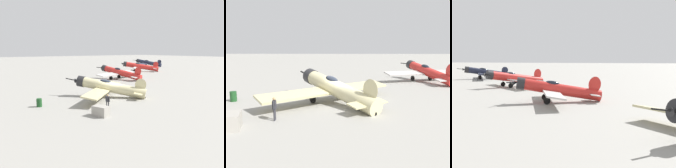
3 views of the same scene
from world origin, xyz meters
The scene contains 6 objects.
ground_plane centered at (0.00, 0.00, 0.00)m, with size 400.00×400.00×0.00m, color gray.
airplane_foreground centered at (-0.34, 0.41, 1.35)m, with size 11.49×10.23×2.95m.
airplane_mid_apron centered at (12.70, 14.13, 1.50)m, with size 12.45×10.44×3.06m.
ground_crew_mechanic centered at (-4.17, -4.75, 0.98)m, with size 0.27×0.63×1.62m.
equipment_crate centered at (-6.25, -6.50, 0.49)m, with size 1.40×1.80×0.98m.
fuel_drum centered at (-9.78, 0.69, 0.47)m, with size 0.63×0.63×0.94m.
Camera 2 is at (0.67, -19.41, 4.85)m, focal length 36.00 mm.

